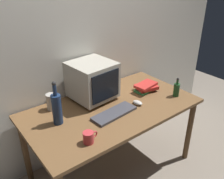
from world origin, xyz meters
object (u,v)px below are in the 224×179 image
object	(u,v)px
keyboard	(114,113)
mug	(89,137)
crt_monitor	(92,80)
metal_canister	(52,102)
bottle_tall	(57,108)
computer_mouse	(138,103)
bottle_short	(176,89)
book_stack	(146,87)

from	to	relation	value
keyboard	mug	distance (m)	0.42
crt_monitor	metal_canister	bearing A→B (deg)	171.06
bottle_tall	metal_canister	world-z (taller)	bottle_tall
crt_monitor	bottle_tall	world-z (taller)	bottle_tall
keyboard	metal_canister	xyz separation A→B (m)	(-0.38, 0.41, 0.06)
metal_canister	keyboard	bearing A→B (deg)	-47.19
computer_mouse	mug	bearing A→B (deg)	-173.76
crt_monitor	computer_mouse	world-z (taller)	crt_monitor
keyboard	mug	xyz separation A→B (m)	(-0.38, -0.18, 0.03)
bottle_short	mug	size ratio (longest dim) A/B	1.63
computer_mouse	metal_canister	world-z (taller)	metal_canister
book_stack	mug	bearing A→B (deg)	-160.13
bottle_tall	book_stack	size ratio (longest dim) A/B	1.44
computer_mouse	mug	xyz separation A→B (m)	(-0.66, -0.18, 0.03)
metal_canister	mug	bearing A→B (deg)	-89.32
bottle_short	bottle_tall	bearing A→B (deg)	165.48
keyboard	bottle_tall	size ratio (longest dim) A/B	1.12
computer_mouse	bottle_tall	world-z (taller)	bottle_tall
computer_mouse	book_stack	xyz separation A→B (m)	(0.26, 0.15, 0.03)
bottle_short	book_stack	size ratio (longest dim) A/B	0.75
bottle_short	mug	bearing A→B (deg)	-176.35
computer_mouse	bottle_short	bearing A→B (deg)	-24.01
book_stack	mug	size ratio (longest dim) A/B	2.17
metal_canister	book_stack	bearing A→B (deg)	-15.96
bottle_tall	mug	bearing A→B (deg)	-80.15
metal_canister	crt_monitor	bearing A→B (deg)	-8.94
bottle_tall	metal_canister	size ratio (longest dim) A/B	2.50
keyboard	mug	size ratio (longest dim) A/B	3.50
computer_mouse	book_stack	size ratio (longest dim) A/B	0.38
crt_monitor	book_stack	distance (m)	0.58
computer_mouse	bottle_short	xyz separation A→B (m)	(0.42, -0.11, 0.05)
book_stack	computer_mouse	bearing A→B (deg)	-149.63
bottle_tall	mug	world-z (taller)	bottle_tall
computer_mouse	bottle_short	world-z (taller)	bottle_short
crt_monitor	mug	world-z (taller)	crt_monitor
computer_mouse	bottle_tall	bearing A→B (deg)	156.69
computer_mouse	metal_canister	distance (m)	0.78
keyboard	mug	bearing A→B (deg)	-159.69
crt_monitor	metal_canister	xyz separation A→B (m)	(-0.40, 0.06, -0.12)
metal_canister	bottle_short	bearing A→B (deg)	-25.97
keyboard	bottle_short	bearing A→B (deg)	-14.03
book_stack	mug	xyz separation A→B (m)	(-0.91, -0.33, 0.00)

